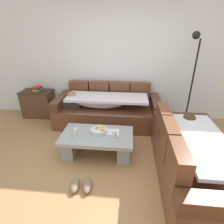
{
  "coord_description": "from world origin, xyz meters",
  "views": [
    {
      "loc": [
        0.25,
        -2.03,
        2.0
      ],
      "look_at": [
        -0.06,
        1.06,
        0.55
      ],
      "focal_mm": 29.0,
      "sensor_mm": 36.0,
      "label": 1
    }
  ],
  "objects_px": {
    "wine_glass_near_right": "(115,134)",
    "fruit_bowl": "(99,130)",
    "book_stack_on_cabinet": "(37,88)",
    "pair_of_shoes": "(81,185)",
    "wine_glass_near_left": "(76,131)",
    "side_cabinet": "(38,104)",
    "open_magazine": "(111,132)",
    "couch_near_window": "(192,159)",
    "coffee_table": "(97,141)",
    "couch_along_wall": "(106,110)",
    "floor_lamp": "(191,77)"
  },
  "relations": [
    {
      "from": "wine_glass_near_right",
      "to": "fruit_bowl",
      "type": "bearing_deg",
      "value": 143.65
    },
    {
      "from": "book_stack_on_cabinet",
      "to": "pair_of_shoes",
      "type": "distance_m",
      "value": 2.71
    },
    {
      "from": "wine_glass_near_left",
      "to": "side_cabinet",
      "type": "distance_m",
      "value": 2.0
    },
    {
      "from": "side_cabinet",
      "to": "pair_of_shoes",
      "type": "height_order",
      "value": "side_cabinet"
    },
    {
      "from": "wine_glass_near_left",
      "to": "open_magazine",
      "type": "height_order",
      "value": "wine_glass_near_left"
    },
    {
      "from": "open_magazine",
      "to": "side_cabinet",
      "type": "relative_size",
      "value": 0.39
    },
    {
      "from": "side_cabinet",
      "to": "fruit_bowl",
      "type": "bearing_deg",
      "value": -36.59
    },
    {
      "from": "couch_near_window",
      "to": "book_stack_on_cabinet",
      "type": "relative_size",
      "value": 9.3
    },
    {
      "from": "wine_glass_near_right",
      "to": "side_cabinet",
      "type": "distance_m",
      "value": 2.49
    },
    {
      "from": "couch_near_window",
      "to": "side_cabinet",
      "type": "height_order",
      "value": "couch_near_window"
    },
    {
      "from": "fruit_bowl",
      "to": "wine_glass_near_left",
      "type": "bearing_deg",
      "value": -152.7
    },
    {
      "from": "wine_glass_near_left",
      "to": "pair_of_shoes",
      "type": "bearing_deg",
      "value": -70.76
    },
    {
      "from": "coffee_table",
      "to": "fruit_bowl",
      "type": "bearing_deg",
      "value": 65.59
    },
    {
      "from": "couch_along_wall",
      "to": "coffee_table",
      "type": "bearing_deg",
      "value": -90.69
    },
    {
      "from": "fruit_bowl",
      "to": "pair_of_shoes",
      "type": "distance_m",
      "value": 0.93
    },
    {
      "from": "fruit_bowl",
      "to": "side_cabinet",
      "type": "bearing_deg",
      "value": 143.41
    },
    {
      "from": "wine_glass_near_right",
      "to": "book_stack_on_cabinet",
      "type": "distance_m",
      "value": 2.46
    },
    {
      "from": "wine_glass_near_left",
      "to": "book_stack_on_cabinet",
      "type": "relative_size",
      "value": 0.8
    },
    {
      "from": "wine_glass_near_right",
      "to": "pair_of_shoes",
      "type": "relative_size",
      "value": 0.52
    },
    {
      "from": "wine_glass_near_left",
      "to": "couch_along_wall",
      "type": "bearing_deg",
      "value": 74.72
    },
    {
      "from": "coffee_table",
      "to": "open_magazine",
      "type": "distance_m",
      "value": 0.29
    },
    {
      "from": "book_stack_on_cabinet",
      "to": "coffee_table",
      "type": "bearing_deg",
      "value": -39.21
    },
    {
      "from": "couch_along_wall",
      "to": "fruit_bowl",
      "type": "bearing_deg",
      "value": -89.12
    },
    {
      "from": "couch_near_window",
      "to": "open_magazine",
      "type": "relative_size",
      "value": 6.89
    },
    {
      "from": "couch_near_window",
      "to": "side_cabinet",
      "type": "xyz_separation_m",
      "value": [
        -3.1,
        1.77,
        -0.01
      ]
    },
    {
      "from": "couch_near_window",
      "to": "pair_of_shoes",
      "type": "height_order",
      "value": "couch_near_window"
    },
    {
      "from": "fruit_bowl",
      "to": "floor_lamp",
      "type": "height_order",
      "value": "floor_lamp"
    },
    {
      "from": "open_magazine",
      "to": "book_stack_on_cabinet",
      "type": "bearing_deg",
      "value": 146.25
    },
    {
      "from": "couch_near_window",
      "to": "wine_glass_near_right",
      "type": "height_order",
      "value": "couch_near_window"
    },
    {
      "from": "couch_near_window",
      "to": "floor_lamp",
      "type": "height_order",
      "value": "floor_lamp"
    },
    {
      "from": "open_magazine",
      "to": "side_cabinet",
      "type": "bearing_deg",
      "value": 146.91
    },
    {
      "from": "wine_glass_near_left",
      "to": "couch_near_window",
      "type": "bearing_deg",
      "value": -10.19
    },
    {
      "from": "book_stack_on_cabinet",
      "to": "floor_lamp",
      "type": "xyz_separation_m",
      "value": [
        3.36,
        -0.24,
        0.41
      ]
    },
    {
      "from": "wine_glass_near_right",
      "to": "couch_near_window",
      "type": "bearing_deg",
      "value": -14.59
    },
    {
      "from": "couch_near_window",
      "to": "fruit_bowl",
      "type": "relative_size",
      "value": 6.89
    },
    {
      "from": "wine_glass_near_left",
      "to": "floor_lamp",
      "type": "bearing_deg",
      "value": 31.02
    },
    {
      "from": "wine_glass_near_left",
      "to": "open_magazine",
      "type": "bearing_deg",
      "value": 20.7
    },
    {
      "from": "wine_glass_near_right",
      "to": "floor_lamp",
      "type": "relative_size",
      "value": 0.09
    },
    {
      "from": "coffee_table",
      "to": "floor_lamp",
      "type": "xyz_separation_m",
      "value": [
        1.71,
        1.11,
        0.88
      ]
    },
    {
      "from": "fruit_bowl",
      "to": "wine_glass_near_right",
      "type": "xyz_separation_m",
      "value": [
        0.28,
        -0.2,
        0.08
      ]
    },
    {
      "from": "couch_along_wall",
      "to": "wine_glass_near_left",
      "type": "relative_size",
      "value": 13.63
    },
    {
      "from": "couch_along_wall",
      "to": "side_cabinet",
      "type": "bearing_deg",
      "value": 172.38
    },
    {
      "from": "fruit_bowl",
      "to": "open_magazine",
      "type": "relative_size",
      "value": 1.0
    },
    {
      "from": "book_stack_on_cabinet",
      "to": "pair_of_shoes",
      "type": "xyz_separation_m",
      "value": [
        1.56,
        -2.12,
        -0.66
      ]
    },
    {
      "from": "couch_near_window",
      "to": "coffee_table",
      "type": "height_order",
      "value": "couch_near_window"
    },
    {
      "from": "couch_along_wall",
      "to": "coffee_table",
      "type": "xyz_separation_m",
      "value": [
        -0.01,
        -1.11,
        -0.09
      ]
    },
    {
      "from": "couch_near_window",
      "to": "pair_of_shoes",
      "type": "bearing_deg",
      "value": 103.04
    },
    {
      "from": "side_cabinet",
      "to": "coffee_table",
      "type": "bearing_deg",
      "value": -38.45
    },
    {
      "from": "fruit_bowl",
      "to": "floor_lamp",
      "type": "bearing_deg",
      "value": 31.76
    },
    {
      "from": "wine_glass_near_left",
      "to": "side_cabinet",
      "type": "bearing_deg",
      "value": 133.15
    }
  ]
}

